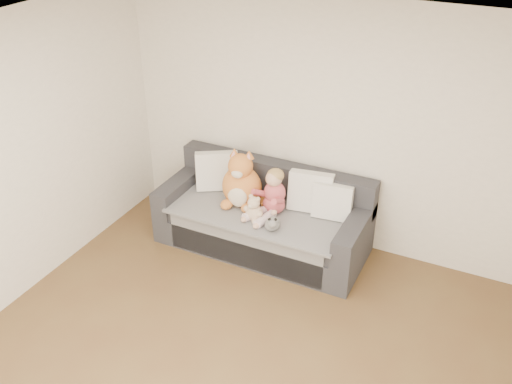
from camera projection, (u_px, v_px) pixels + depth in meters
room_shell at (233, 233)px, 4.09m from camera, size 5.00×5.00×5.00m
sofa at (264, 220)px, 6.06m from camera, size 2.20×0.94×0.85m
cushion_left at (217, 171)px, 6.22m from camera, size 0.50×0.41×0.44m
cushion_right_back at (311, 192)px, 5.84m from camera, size 0.48×0.27×0.43m
cushion_right_front at (332, 202)px, 5.72m from camera, size 0.41×0.22×0.37m
toddler at (272, 196)px, 5.77m from camera, size 0.35×0.51×0.50m
plush_cat at (242, 184)px, 5.92m from camera, size 0.53×0.48×0.65m
teddy_bear at (254, 210)px, 5.70m from camera, size 0.22×0.17×0.29m
plush_cow at (273, 224)px, 5.56m from camera, size 0.15×0.22×0.18m
sippy_cup at (250, 210)px, 5.80m from camera, size 0.10×0.08×0.11m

